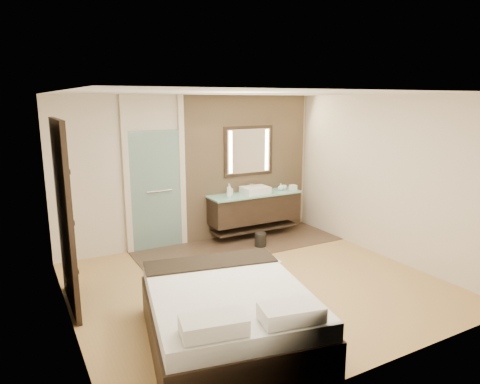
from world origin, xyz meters
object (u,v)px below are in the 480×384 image
mirror_unit (249,151)px  bed (228,316)px  vanity (255,208)px  waste_bin (260,240)px

mirror_unit → bed: 4.17m
mirror_unit → bed: (-2.16, -3.31, -1.32)m
vanity → waste_bin: 0.75m
vanity → mirror_unit: size_ratio=1.75×
vanity → mirror_unit: (0.00, 0.24, 1.07)m
mirror_unit → waste_bin: bearing=-104.6°
vanity → waste_bin: (-0.21, -0.56, -0.45)m
vanity → bed: (-2.16, -3.08, -0.25)m
bed → waste_bin: size_ratio=9.13×
vanity → mirror_unit: mirror_unit is taller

